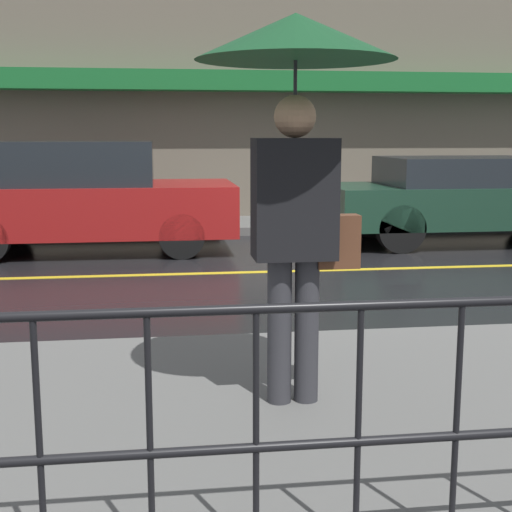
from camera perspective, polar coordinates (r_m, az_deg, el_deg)
ground_plane at (r=8.83m, az=5.58°, el=-1.16°), size 80.00×80.00×0.00m
sidewalk_near at (r=4.51m, az=19.75°, el=-11.55°), size 28.00×3.17×0.14m
sidewalk_far at (r=12.70m, az=1.45°, el=2.52°), size 28.00×1.73×0.14m
lane_marking at (r=8.83m, az=5.58°, el=-1.13°), size 25.20×0.12×0.01m
building_storefront at (r=13.60m, az=0.82°, el=13.38°), size 28.00×0.85×5.05m
pedestrian at (r=3.94m, az=3.22°, el=12.42°), size 1.09×1.09×2.16m
car_red at (r=10.48m, az=-13.38°, el=4.64°), size 4.09×1.93×1.56m
car_dark_green at (r=11.45m, az=16.60°, el=4.51°), size 4.44×1.80×1.32m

